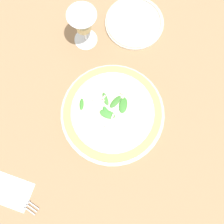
{
  "coord_description": "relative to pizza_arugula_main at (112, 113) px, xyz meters",
  "views": [
    {
      "loc": [
        0.09,
        -0.2,
        0.89
      ],
      "look_at": [
        -0.0,
        -0.02,
        0.03
      ],
      "focal_mm": 50.0,
      "sensor_mm": 36.0,
      "label": 1
    }
  ],
  "objects": [
    {
      "name": "side_plate_white",
      "position": [
        -0.07,
        0.29,
        -0.01
      ],
      "size": [
        0.18,
        0.18,
        0.02
      ],
      "color": "silver",
      "rests_on": "ground_plane"
    },
    {
      "name": "pizza_arugula_main",
      "position": [
        0.0,
        0.0,
        0.0
      ],
      "size": [
        0.3,
        0.3,
        0.05
      ],
      "color": "silver",
      "rests_on": "ground_plane"
    },
    {
      "name": "napkin",
      "position": [
        -0.16,
        -0.32,
        -0.01
      ],
      "size": [
        0.14,
        0.1,
        0.01
      ],
      "rotation": [
        0.0,
        0.0,
        0.14
      ],
      "color": "white",
      "rests_on": "ground_plane"
    },
    {
      "name": "wine_glass",
      "position": [
        -0.18,
        0.17,
        0.08
      ],
      "size": [
        0.08,
        0.08,
        0.14
      ],
      "color": "white",
      "rests_on": "ground_plane"
    },
    {
      "name": "fork",
      "position": [
        -0.15,
        -0.32,
        -0.01
      ],
      "size": [
        0.19,
        0.04,
        0.0
      ],
      "rotation": [
        0.0,
        0.0,
        -0.11
      ],
      "color": "silver",
      "rests_on": "ground_plane"
    },
    {
      "name": "ground_plane",
      "position": [
        0.0,
        0.02,
        -0.02
      ],
      "size": [
        6.0,
        6.0,
        0.0
      ],
      "primitive_type": "plane",
      "color": "#9E7A56"
    }
  ]
}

